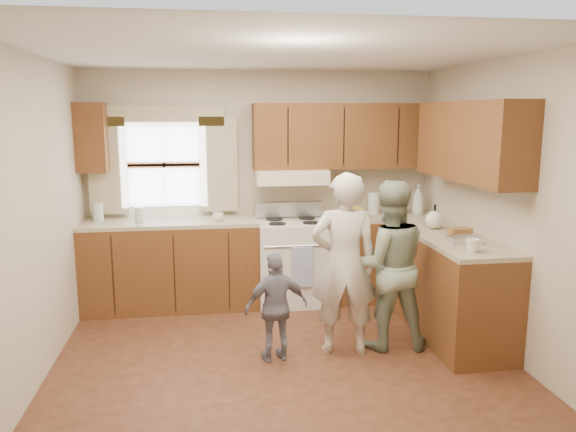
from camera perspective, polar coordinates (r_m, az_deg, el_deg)
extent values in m
plane|color=#412214|center=(4.91, -0.49, -14.22)|extent=(3.80, 3.80, 0.00)
plane|color=white|center=(4.48, -0.54, 16.24)|extent=(3.80, 3.80, 0.00)
plane|color=#C2B79C|center=(6.25, -2.72, 3.09)|extent=(3.80, 0.00, 3.80)
plane|color=#C2B79C|center=(2.85, 4.34, -5.80)|extent=(3.80, 0.00, 3.80)
plane|color=#C2B79C|center=(4.67, -24.27, -0.31)|extent=(0.00, 3.50, 3.50)
plane|color=#C2B79C|center=(5.14, 20.95, 0.83)|extent=(0.00, 3.50, 3.50)
cube|color=#43210E|center=(6.09, -11.70, -4.99)|extent=(1.82, 0.60, 0.90)
cube|color=#43210E|center=(6.37, 9.28, -4.23)|extent=(1.22, 0.60, 0.90)
cube|color=#492311|center=(5.47, 15.98, -6.96)|extent=(0.60, 1.65, 0.90)
cube|color=#B8AA8A|center=(5.99, -11.87, -0.65)|extent=(1.82, 0.60, 0.04)
cube|color=#B8AA8A|center=(6.27, 9.40, -0.07)|extent=(1.22, 0.60, 0.04)
cube|color=#B8AA8A|center=(5.35, 16.23, -2.14)|extent=(0.60, 1.65, 0.04)
cube|color=#43210E|center=(6.20, 5.79, 8.09)|extent=(2.00, 0.33, 0.70)
cube|color=#492311|center=(6.12, -19.29, 7.54)|extent=(0.30, 0.33, 0.70)
cube|color=#492311|center=(5.30, 18.05, 7.25)|extent=(0.33, 1.65, 0.70)
cube|color=beige|center=(6.05, 0.33, 4.05)|extent=(0.76, 0.45, 0.15)
cube|color=silver|center=(6.19, -12.48, 5.11)|extent=(0.90, 0.03, 0.90)
cube|color=#FBB74A|center=(6.21, -17.87, 4.87)|extent=(0.40, 0.05, 1.02)
cube|color=#FBB74A|center=(6.12, -7.07, 5.22)|extent=(0.40, 0.05, 1.02)
cube|color=#FBB74A|center=(6.11, -12.70, 9.92)|extent=(1.30, 0.05, 0.22)
cylinder|color=white|center=(6.32, 5.99, 2.85)|extent=(0.27, 0.12, 0.12)
imported|color=silver|center=(5.88, -7.11, -0.07)|extent=(0.14, 0.14, 0.09)
imported|color=silver|center=(6.39, 13.08, 1.67)|extent=(0.14, 0.14, 0.33)
imported|color=silver|center=(6.08, 7.36, 0.12)|extent=(0.24, 0.24, 0.06)
imported|color=silver|center=(4.76, 18.26, -2.86)|extent=(0.15, 0.15, 0.11)
cylinder|color=silver|center=(6.12, -18.74, 0.37)|extent=(0.11, 0.11, 0.19)
cube|color=olive|center=(5.96, 5.77, -0.24)|extent=(0.24, 0.18, 0.02)
cube|color=gold|center=(6.10, 6.61, 0.41)|extent=(0.19, 0.13, 0.10)
cylinder|color=silver|center=(6.27, 8.68, 1.27)|extent=(0.12, 0.12, 0.24)
cylinder|color=silver|center=(6.34, 11.35, 1.16)|extent=(0.13, 0.13, 0.22)
sphere|color=silver|center=(5.61, 14.64, -0.38)|extent=(0.18, 0.18, 0.18)
cube|color=olive|center=(5.27, 17.07, -1.65)|extent=(0.20, 0.11, 0.09)
cube|color=silver|center=(5.07, 17.39, -2.32)|extent=(0.26, 0.18, 0.06)
cylinder|color=silver|center=(5.97, -14.89, 0.13)|extent=(0.09, 0.09, 0.15)
cube|color=silver|center=(6.13, 0.45, -4.67)|extent=(0.76, 0.64, 0.90)
cube|color=#B7B7BC|center=(6.27, 0.09, 0.71)|extent=(0.76, 0.10, 0.16)
cylinder|color=#B7B7BC|center=(5.76, 0.94, -3.09)|extent=(0.68, 0.03, 0.03)
cube|color=#4558A2|center=(5.81, 1.45, -5.23)|extent=(0.22, 0.02, 0.42)
cylinder|color=black|center=(6.12, -1.38, -0.33)|extent=(0.18, 0.18, 0.01)
cylinder|color=black|center=(6.17, 1.93, -0.24)|extent=(0.18, 0.18, 0.01)
cylinder|color=black|center=(5.88, -1.09, -0.78)|extent=(0.18, 0.18, 0.01)
cylinder|color=black|center=(5.93, 2.36, -0.68)|extent=(0.18, 0.18, 0.01)
imported|color=beige|center=(4.79, 5.72, -4.89)|extent=(0.62, 0.45, 1.57)
imported|color=#284831|center=(4.97, 10.15, -4.94)|extent=(0.76, 0.61, 1.49)
imported|color=gray|center=(4.71, -1.18, -9.22)|extent=(0.58, 0.32, 0.93)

